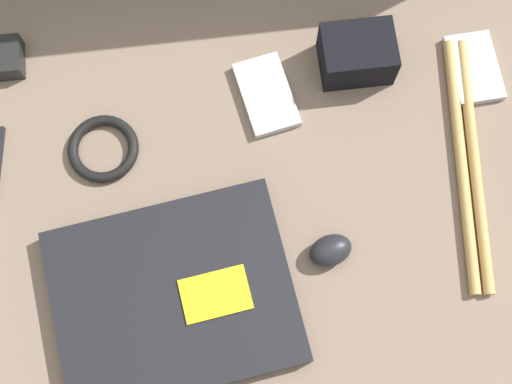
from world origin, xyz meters
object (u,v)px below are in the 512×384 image
(phone_black, at_px, (474,68))
(computer_mouse, at_px, (330,250))
(laptop, at_px, (174,297))
(charger_brick, at_px, (7,58))
(phone_silver, at_px, (266,95))
(camera_pouch, at_px, (357,54))

(phone_black, bearing_deg, computer_mouse, -138.04)
(laptop, bearing_deg, charger_brick, 112.02)
(phone_black, height_order, charger_brick, charger_brick)
(phone_silver, bearing_deg, charger_brick, 154.25)
(phone_black, bearing_deg, phone_silver, 178.64)
(laptop, bearing_deg, computer_mouse, 2.26)
(phone_black, distance_m, camera_pouch, 0.18)
(laptop, distance_m, computer_mouse, 0.22)
(phone_black, distance_m, charger_brick, 0.69)
(computer_mouse, height_order, charger_brick, computer_mouse)
(phone_silver, height_order, camera_pouch, camera_pouch)
(charger_brick, bearing_deg, camera_pouch, -7.09)
(phone_black, bearing_deg, camera_pouch, 167.81)
(camera_pouch, bearing_deg, laptop, -133.15)
(laptop, bearing_deg, phone_silver, 52.84)
(phone_silver, distance_m, camera_pouch, 0.14)
(computer_mouse, xyz_separation_m, camera_pouch, (0.08, 0.28, 0.02))
(laptop, relative_size, phone_black, 3.08)
(phone_silver, relative_size, charger_brick, 2.16)
(phone_silver, xyz_separation_m, camera_pouch, (0.14, 0.04, 0.03))
(phone_silver, distance_m, charger_brick, 0.39)
(phone_silver, height_order, phone_black, same)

